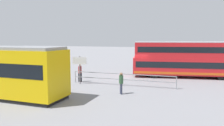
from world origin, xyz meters
TOP-DOWN VIEW (x-y plane):
  - ground_plane at (0.00, 0.00)m, footprint 160.00×160.00m
  - double_decker_bus at (-5.22, -1.20)m, footprint 11.76×4.23m
  - pedestrian_near_railing at (4.65, 4.64)m, footprint 0.36×0.36m
  - pedestrian_crossing at (-0.40, 7.97)m, footprint 0.43×0.43m
  - pedestrian_railing at (0.32, 5.04)m, footprint 9.36×0.14m
  - info_sign at (4.19, 5.61)m, footprint 1.26×0.33m

SIDE VIEW (x-z plane):
  - ground_plane at x=0.00m, z-range 0.00..0.00m
  - pedestrian_railing at x=0.32m, z-range 0.21..1.29m
  - pedestrian_crossing at x=-0.40m, z-range 0.12..1.77m
  - pedestrian_near_railing at x=4.65m, z-range 0.14..1.88m
  - info_sign at x=4.19m, z-range 0.53..3.11m
  - double_decker_bus at x=-5.22m, z-range 0.04..3.89m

